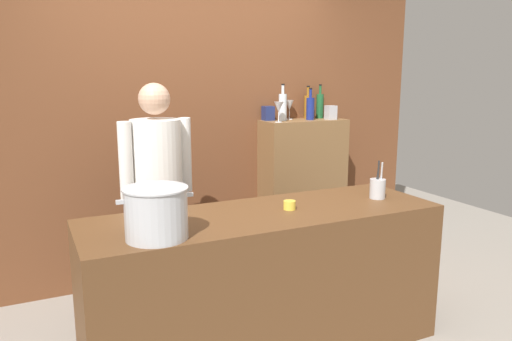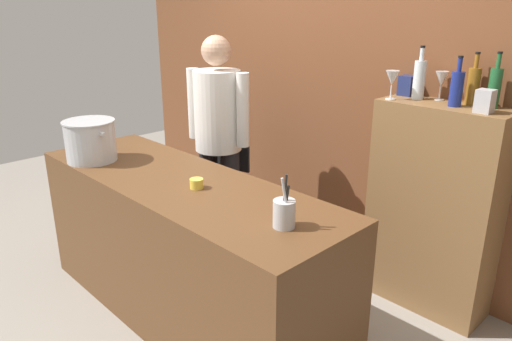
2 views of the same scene
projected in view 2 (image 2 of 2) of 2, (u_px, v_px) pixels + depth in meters
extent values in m
plane|color=gray|center=(188.00, 312.00, 3.06)|extent=(8.00, 8.00, 0.00)
cube|color=brown|center=(334.00, 56.00, 3.49)|extent=(4.40, 0.10, 3.00)
cube|color=brown|center=(184.00, 250.00, 2.91)|extent=(2.18, 0.70, 0.90)
cube|color=brown|center=(433.00, 209.00, 2.97)|extent=(0.76, 0.32, 1.32)
cylinder|color=black|center=(231.00, 204.00, 3.65)|extent=(0.14, 0.14, 0.84)
cylinder|color=black|center=(210.00, 199.00, 3.75)|extent=(0.14, 0.14, 0.84)
cylinder|color=white|center=(218.00, 111.00, 3.46)|extent=(0.34, 0.34, 0.58)
cube|color=black|center=(233.00, 137.00, 3.69)|extent=(0.30, 0.09, 0.52)
cylinder|color=white|center=(243.00, 110.00, 3.34)|extent=(0.09, 0.09, 0.52)
cylinder|color=white|center=(194.00, 104.00, 3.56)|extent=(0.09, 0.09, 0.52)
sphere|color=tan|center=(216.00, 50.00, 3.32)|extent=(0.21, 0.21, 0.21)
cylinder|color=#B7BABF|center=(91.00, 141.00, 3.07)|extent=(0.32, 0.32, 0.26)
cylinder|color=#B7BABF|center=(88.00, 121.00, 3.03)|extent=(0.33, 0.33, 0.01)
cube|color=#B7BABF|center=(77.00, 124.00, 3.16)|extent=(0.04, 0.02, 0.02)
cube|color=#B7BABF|center=(102.00, 134.00, 2.93)|extent=(0.04, 0.02, 0.02)
cylinder|color=#B7BABF|center=(284.00, 214.00, 2.17)|extent=(0.10, 0.10, 0.13)
cylinder|color=#262626|center=(285.00, 199.00, 2.15)|extent=(0.02, 0.02, 0.24)
cylinder|color=#262626|center=(286.00, 204.00, 2.16)|extent=(0.04, 0.01, 0.18)
cylinder|color=#B7BABF|center=(286.00, 201.00, 2.13)|extent=(0.03, 0.05, 0.23)
cylinder|color=yellow|center=(197.00, 183.00, 2.64)|extent=(0.08, 0.08, 0.05)
cylinder|color=navy|center=(456.00, 89.00, 2.67)|extent=(0.07, 0.07, 0.19)
cylinder|color=navy|center=(460.00, 65.00, 2.63)|extent=(0.02, 0.02, 0.07)
cylinder|color=black|center=(461.00, 57.00, 2.61)|extent=(0.03, 0.03, 0.01)
cylinder|color=silver|center=(419.00, 80.00, 2.87)|extent=(0.07, 0.07, 0.23)
cylinder|color=silver|center=(422.00, 54.00, 2.82)|extent=(0.02, 0.02, 0.07)
cylinder|color=black|center=(423.00, 47.00, 2.80)|extent=(0.03, 0.03, 0.01)
cylinder|color=#1E592D|center=(494.00, 88.00, 2.62)|extent=(0.07, 0.07, 0.22)
cylinder|color=#1E592D|center=(499.00, 61.00, 2.57)|extent=(0.02, 0.02, 0.08)
cylinder|color=black|center=(500.00, 53.00, 2.56)|extent=(0.03, 0.03, 0.01)
cylinder|color=#8C5919|center=(473.00, 86.00, 2.72)|extent=(0.07, 0.07, 0.21)
cylinder|color=#8C5919|center=(477.00, 61.00, 2.67)|extent=(0.02, 0.02, 0.08)
cylinder|color=black|center=(478.00, 53.00, 2.65)|extent=(0.03, 0.03, 0.01)
cylinder|color=silver|center=(390.00, 99.00, 2.89)|extent=(0.06, 0.06, 0.01)
cylinder|color=silver|center=(391.00, 92.00, 2.88)|extent=(0.01, 0.01, 0.08)
cone|color=silver|center=(392.00, 78.00, 2.85)|extent=(0.08, 0.08, 0.09)
cylinder|color=silver|center=(439.00, 100.00, 2.88)|extent=(0.06, 0.06, 0.01)
cylinder|color=silver|center=(440.00, 93.00, 2.86)|extent=(0.01, 0.01, 0.08)
cone|color=silver|center=(441.00, 79.00, 2.84)|extent=(0.08, 0.08, 0.09)
cube|color=#B2B2B7|center=(485.00, 101.00, 2.53)|extent=(0.08, 0.08, 0.12)
cube|color=navy|center=(407.00, 86.00, 3.00)|extent=(0.09, 0.09, 0.12)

